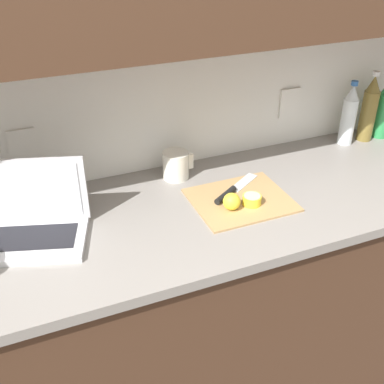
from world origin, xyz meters
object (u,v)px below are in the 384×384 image
at_px(bottle_green_soda, 349,116).
at_px(lemon_whole_beside, 232,201).
at_px(bottle_water_clear, 384,110).
at_px(knife, 230,192).
at_px(bottle_oil_tall, 369,109).
at_px(cutting_board, 241,200).
at_px(lemon_half_cut, 252,200).
at_px(laptop, 33,220).
at_px(measuring_cup, 176,165).

bearing_deg(bottle_green_soda, lemon_whole_beside, -157.20).
distance_m(lemon_whole_beside, bottle_water_clear, 0.91).
relative_size(knife, bottle_oil_tall, 0.77).
relative_size(cutting_board, knife, 1.44).
bearing_deg(lemon_whole_beside, lemon_half_cut, 0.82).
bearing_deg(bottle_green_soda, bottle_oil_tall, -0.00).
bearing_deg(bottle_oil_tall, bottle_green_soda, 180.00).
bearing_deg(cutting_board, lemon_half_cut, -65.34).
bearing_deg(laptop, bottle_oil_tall, 24.43).
height_order(lemon_half_cut, measuring_cup, measuring_cup).
xyz_separation_m(knife, bottle_water_clear, (0.82, 0.20, 0.10)).
bearing_deg(lemon_whole_beside, knife, 66.94).
xyz_separation_m(bottle_green_soda, bottle_oil_tall, (0.10, -0.00, 0.01)).
bearing_deg(bottle_green_soda, laptop, -172.41).
distance_m(lemon_half_cut, lemon_whole_beside, 0.08).
distance_m(cutting_board, measuring_cup, 0.28).
distance_m(laptop, lemon_half_cut, 0.70).
relative_size(bottle_green_soda, bottle_water_clear, 1.02).
distance_m(laptop, measuring_cup, 0.55).
height_order(cutting_board, bottle_oil_tall, bottle_oil_tall).
height_order(laptop, bottle_green_soda, bottle_green_soda).
height_order(cutting_board, lemon_whole_beside, lemon_whole_beside).
xyz_separation_m(cutting_board, measuring_cup, (-0.15, 0.24, 0.05)).
relative_size(laptop, bottle_water_clear, 1.39).
xyz_separation_m(bottle_oil_tall, bottle_water_clear, (0.08, -0.00, -0.02)).
xyz_separation_m(knife, measuring_cup, (-0.12, 0.20, 0.03)).
bearing_deg(bottle_green_soda, measuring_cup, -179.79).
height_order(lemon_half_cut, bottle_oil_tall, bottle_oil_tall).
bearing_deg(bottle_oil_tall, measuring_cup, -179.82).
relative_size(laptop, lemon_half_cut, 5.82).
bearing_deg(knife, lemon_whole_beside, -145.58).
relative_size(lemon_whole_beside, measuring_cup, 0.50).
distance_m(laptop, bottle_green_soda, 1.30).
xyz_separation_m(lemon_half_cut, measuring_cup, (-0.16, 0.28, 0.03)).
xyz_separation_m(laptop, lemon_half_cut, (0.69, -0.11, -0.03)).
height_order(knife, bottle_green_soda, bottle_green_soda).
bearing_deg(measuring_cup, lemon_whole_beside, -72.48).
bearing_deg(bottle_green_soda, bottle_water_clear, -0.00).
bearing_deg(laptop, lemon_half_cut, 8.31).
relative_size(cutting_board, bottle_water_clear, 1.24).
xyz_separation_m(laptop, knife, (0.65, -0.03, -0.04)).
relative_size(laptop, bottle_green_soda, 1.36).
bearing_deg(bottle_water_clear, laptop, -173.35).
height_order(lemon_half_cut, lemon_whole_beside, lemon_whole_beside).
relative_size(laptop, cutting_board, 1.12).
distance_m(cutting_board, lemon_half_cut, 0.05).
height_order(laptop, knife, laptop).
relative_size(bottle_green_soda, bottle_oil_tall, 0.91).
distance_m(laptop, cutting_board, 0.68).
distance_m(cutting_board, bottle_green_soda, 0.67).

